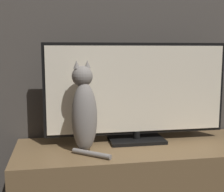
{
  "coord_description": "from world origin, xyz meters",
  "views": [
    {
      "loc": [
        -0.52,
        -0.84,
        1.02
      ],
      "look_at": [
        -0.21,
        0.93,
        0.75
      ],
      "focal_mm": 50.0,
      "sensor_mm": 36.0,
      "label": 1
    }
  ],
  "objects": [
    {
      "name": "wall_back",
      "position": [
        0.0,
        1.22,
        1.3
      ],
      "size": [
        4.8,
        0.05,
        2.6
      ],
      "color": "#47423D",
      "rests_on": "ground_plane"
    },
    {
      "name": "tv_stand",
      "position": [
        0.0,
        0.91,
        0.22
      ],
      "size": [
        1.55,
        0.55,
        0.45
      ],
      "color": "brown",
      "rests_on": "ground_plane"
    },
    {
      "name": "tv",
      "position": [
        -0.04,
        1.0,
        0.76
      ],
      "size": [
        1.13,
        0.21,
        0.61
      ],
      "color": "black",
      "rests_on": "tv_stand"
    },
    {
      "name": "cat",
      "position": [
        -0.38,
        0.86,
        0.68
      ],
      "size": [
        0.22,
        0.27,
        0.51
      ],
      "rotation": [
        0.0,
        0.0,
        0.3
      ],
      "color": "gray",
      "rests_on": "tv_stand"
    }
  ]
}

